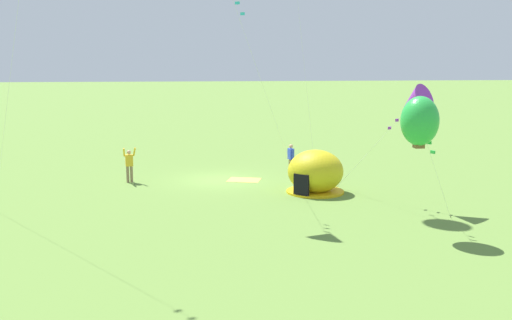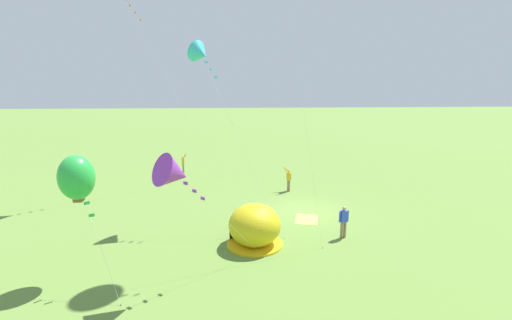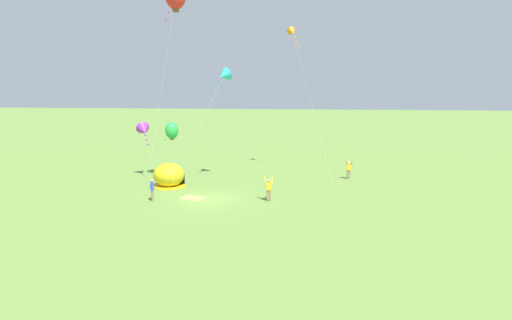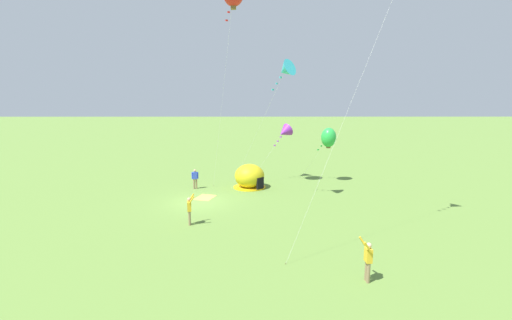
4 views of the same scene
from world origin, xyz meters
TOP-DOWN VIEW (x-y plane):
  - ground_plane at (0.00, 0.00)m, footprint 300.00×300.00m
  - popup_tent at (-4.41, 3.67)m, footprint 2.81×2.81m
  - picnic_blanket at (-1.28, 0.21)m, footprint 2.00×1.73m
  - person_arms_raised at (11.54, 8.82)m, footprint 0.68×0.49m
  - person_flying_kite at (4.77, 0.13)m, footprint 0.68×0.55m
  - person_center_field at (-4.04, -1.04)m, footprint 0.34×0.57m
  - kite_purple at (-7.93, 6.95)m, footprint 3.57×4.45m
  - kite_cyan at (0.06, 6.29)m, footprint 4.85×5.13m
  - kite_green at (-6.60, 10.95)m, footprint 3.03×2.73m

SIDE VIEW (x-z plane):
  - ground_plane at x=0.00m, z-range 0.00..0.00m
  - picnic_blanket at x=-1.28m, z-range 0.00..0.01m
  - person_center_field at x=-4.04m, z-range 0.10..1.82m
  - popup_tent at x=-4.41m, z-range -0.05..2.05m
  - person_flying_kite at x=4.77m, z-range 0.05..1.94m
  - person_arms_raised at x=11.54m, z-range 0.05..1.94m
  - kite_green at x=-6.60m, z-range 1.64..6.75m
  - kite_purple at x=-7.93m, z-range 1.89..7.28m
  - kite_cyan at x=0.06m, z-range 4.45..14.86m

